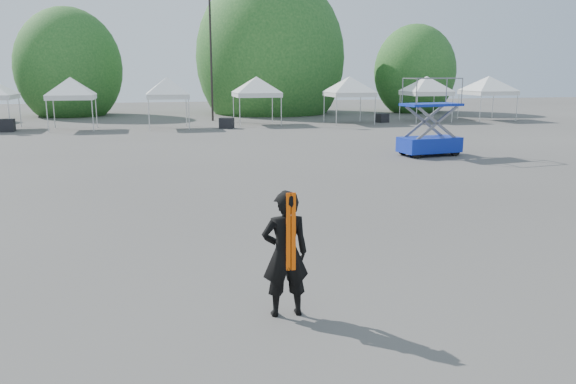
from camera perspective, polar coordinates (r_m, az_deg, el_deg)
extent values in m
plane|color=#474442|center=(11.67, -4.96, -6.22)|extent=(120.00, 120.00, 0.00)
cylinder|color=black|center=(43.22, -7.83, 13.47)|extent=(0.16, 0.16, 9.50)
cylinder|color=#382314|center=(51.41, -21.12, 8.52)|extent=(0.36, 0.36, 2.27)
ellipsoid|color=#1A501C|center=(51.34, -21.36, 11.64)|extent=(4.16, 4.16, 4.78)
cylinder|color=#382314|center=(51.13, -1.78, 9.60)|extent=(0.36, 0.36, 2.80)
ellipsoid|color=#1A501C|center=(51.09, -1.81, 13.46)|extent=(5.12, 5.12, 5.89)
cylinder|color=#382314|center=(53.53, 12.60, 9.05)|extent=(0.36, 0.36, 2.10)
ellipsoid|color=#1A501C|center=(53.47, 12.73, 11.82)|extent=(3.84, 3.84, 4.42)
cylinder|color=silver|center=(39.21, -26.46, 6.99)|extent=(0.06, 0.06, 2.00)
cylinder|color=silver|center=(42.24, -25.57, 7.35)|extent=(0.06, 0.06, 2.00)
cylinder|color=silver|center=(37.63, -23.27, 7.10)|extent=(0.06, 0.06, 2.00)
cylinder|color=silver|center=(37.29, -19.23, 7.37)|extent=(0.06, 0.06, 2.00)
cylinder|color=silver|center=(40.24, -22.67, 7.42)|extent=(0.06, 0.06, 2.00)
cylinder|color=silver|center=(39.92, -18.89, 7.67)|extent=(0.06, 0.06, 2.00)
cube|color=silver|center=(38.69, -21.14, 8.99)|extent=(2.85, 2.85, 0.30)
pyramid|color=silver|center=(38.66, -21.28, 10.84)|extent=(4.02, 4.02, 1.10)
cylinder|color=silver|center=(36.83, -13.94, 7.64)|extent=(0.06, 0.06, 2.00)
cylinder|color=silver|center=(36.91, -10.04, 7.82)|extent=(0.06, 0.06, 2.00)
cylinder|color=silver|center=(39.32, -13.95, 7.90)|extent=(0.06, 0.06, 2.00)
cylinder|color=silver|center=(39.40, -10.29, 8.07)|extent=(0.06, 0.06, 2.00)
cube|color=silver|center=(38.04, -12.13, 9.49)|extent=(2.69, 2.69, 0.30)
pyramid|color=silver|center=(38.00, -12.21, 11.37)|extent=(3.81, 3.81, 1.10)
cylinder|color=silver|center=(38.31, -4.93, 8.11)|extent=(0.06, 0.06, 2.00)
cylinder|color=silver|center=(38.86, -0.69, 8.21)|extent=(0.06, 0.06, 2.00)
cylinder|color=silver|center=(41.15, -5.56, 8.37)|extent=(0.06, 0.06, 2.00)
cylinder|color=silver|center=(41.66, -1.60, 8.47)|extent=(0.06, 0.06, 2.00)
cube|color=silver|center=(39.91, -3.21, 9.85)|extent=(3.08, 3.08, 0.30)
pyramid|color=silver|center=(39.88, -3.23, 11.64)|extent=(4.35, 4.35, 1.10)
cylinder|color=silver|center=(39.15, 4.94, 8.19)|extent=(0.06, 0.06, 2.00)
cylinder|color=silver|center=(40.15, 8.83, 8.19)|extent=(0.06, 0.06, 2.00)
cylinder|color=silver|center=(41.84, 3.68, 8.46)|extent=(0.06, 0.06, 2.00)
cylinder|color=silver|center=(42.78, 7.36, 8.47)|extent=(0.06, 0.06, 2.00)
cube|color=silver|center=(40.90, 6.24, 9.85)|extent=(3.04, 3.04, 0.30)
pyramid|color=silver|center=(40.87, 6.28, 11.60)|extent=(4.31, 4.31, 1.10)
cylinder|color=silver|center=(41.91, 12.94, 8.19)|extent=(0.06, 0.06, 2.00)
cylinder|color=silver|center=(43.26, 16.36, 8.12)|extent=(0.06, 0.06, 2.00)
cylinder|color=silver|center=(44.47, 11.28, 8.47)|extent=(0.06, 0.06, 2.00)
cylinder|color=silver|center=(45.75, 14.56, 8.42)|extent=(0.06, 0.06, 2.00)
cube|color=silver|center=(43.77, 13.86, 9.72)|extent=(3.05, 3.05, 0.30)
pyramid|color=silver|center=(43.74, 13.94, 11.35)|extent=(4.32, 4.32, 1.10)
cylinder|color=silver|center=(44.10, 18.95, 8.03)|extent=(0.06, 0.06, 2.00)
cylinder|color=silver|center=(45.82, 22.22, 7.92)|extent=(0.06, 0.06, 2.00)
cylinder|color=silver|center=(46.71, 16.91, 8.35)|extent=(0.06, 0.06, 2.00)
cylinder|color=silver|center=(48.35, 20.09, 8.25)|extent=(0.06, 0.06, 2.00)
cube|color=silver|center=(46.17, 19.64, 9.48)|extent=(3.28, 3.28, 0.30)
pyramid|color=silver|center=(46.14, 19.75, 11.03)|extent=(4.63, 4.63, 1.10)
imported|color=black|center=(8.49, -0.28, -6.29)|extent=(0.73, 0.49, 1.96)
cube|color=#FF5405|center=(8.19, 0.04, -4.11)|extent=(0.16, 0.03, 1.18)
cube|color=#0B3797|center=(25.77, 14.16, 4.70)|extent=(2.77, 1.62, 0.66)
cube|color=#0B3797|center=(25.61, 14.36, 8.60)|extent=(2.66, 1.56, 0.11)
cylinder|color=black|center=(24.81, 12.96, 3.80)|extent=(0.41, 0.21, 0.39)
cylinder|color=black|center=(25.95, 16.61, 3.95)|extent=(0.41, 0.21, 0.39)
cylinder|color=black|center=(25.72, 11.62, 4.14)|extent=(0.41, 0.21, 0.39)
cylinder|color=black|center=(26.82, 15.20, 4.29)|extent=(0.41, 0.21, 0.39)
cube|color=black|center=(39.18, -26.75, 6.06)|extent=(1.02, 0.80, 0.78)
cube|color=black|center=(37.38, -6.25, 6.98)|extent=(1.08, 0.97, 0.70)
cube|color=black|center=(42.17, 9.55, 7.43)|extent=(1.00, 0.89, 0.64)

